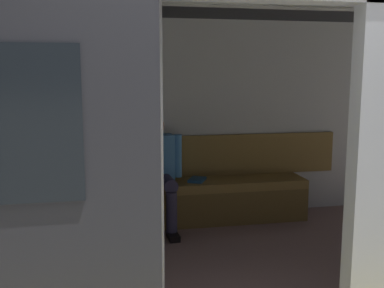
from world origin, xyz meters
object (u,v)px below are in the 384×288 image
object	(u,v)px
bench_seat	(186,192)
book	(197,180)
person_seated	(156,164)
train_car	(199,82)
grab_pole_door	(161,156)
handbag	(113,176)

from	to	relation	value
bench_seat	book	bearing A→B (deg)	-161.57
bench_seat	person_seated	distance (m)	0.46
train_car	person_seated	bearing A→B (deg)	-75.71
book	train_car	bearing A→B (deg)	105.17
train_car	grab_pole_door	bearing A→B (deg)	62.38
person_seated	handbag	size ratio (longest dim) A/B	4.52
train_car	handbag	size ratio (longest dim) A/B	24.62
person_seated	grab_pole_door	xyz separation A→B (m)	(0.17, 1.70, 0.39)
train_car	bench_seat	bearing A→B (deg)	-94.89
handbag	train_car	bearing A→B (deg)	122.66
person_seated	train_car	bearing A→B (deg)	104.29
book	bench_seat	bearing A→B (deg)	45.01
person_seated	book	xyz separation A→B (m)	(-0.44, -0.09, -0.21)
bench_seat	grab_pole_door	bearing A→B (deg)	74.39
grab_pole_door	person_seated	bearing A→B (deg)	-95.73
train_car	bench_seat	distance (m)	1.51
handbag	grab_pole_door	world-z (taller)	grab_pole_door
book	person_seated	bearing A→B (deg)	38.52
bench_seat	handbag	world-z (taller)	handbag
book	grab_pole_door	xyz separation A→B (m)	(0.61, 1.79, 0.59)
bench_seat	handbag	bearing A→B (deg)	-4.72
bench_seat	person_seated	bearing A→B (deg)	9.37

